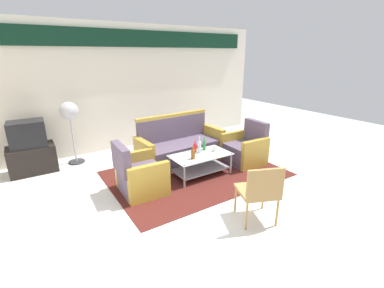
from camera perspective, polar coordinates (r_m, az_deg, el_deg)
The scene contains 16 objects.
ground_plane at distance 4.46m, azimuth 5.96°, elevation -10.14°, with size 14.00×14.00×0.00m, color white.
wall_back at distance 6.58m, azimuth -10.87°, elevation 12.66°, with size 6.52×0.19×2.80m.
rug at distance 5.05m, azimuth 0.83°, elevation -6.32°, with size 3.12×2.17×0.01m, color #511E19.
couch at distance 5.50m, azimuth -2.61°, elevation -0.67°, with size 1.83×0.81×0.96m.
armchair_left at distance 4.38m, azimuth -11.23°, elevation -6.75°, with size 0.72×0.78×0.85m.
armchair_right at distance 5.55m, azimuth 11.35°, elevation -1.16°, with size 0.72×0.78×0.85m.
coffee_table at distance 4.88m, azimuth 1.87°, elevation -3.81°, with size 1.10×0.60×0.40m.
bottle_brown at distance 4.61m, azimuth 0.21°, elevation -2.16°, with size 0.07×0.07×0.24m.
bottle_green at distance 5.03m, azimuth 2.65°, elevation -0.24°, with size 0.06×0.06×0.25m.
bottle_clear at distance 4.87m, azimuth 1.59°, elevation -0.60°, with size 0.07×0.07×0.31m.
bottle_red at distance 4.92m, azimuth 0.66°, elevation -0.82°, with size 0.06×0.06×0.22m.
cup at distance 5.00m, azimuth 4.92°, elevation -0.97°, with size 0.08×0.08×0.10m, color silver.
tv_stand at distance 5.86m, azimuth -31.10°, elevation -2.80°, with size 0.80×0.50×0.52m, color black.
television at distance 5.72m, azimuth -31.94°, elevation 1.87°, with size 0.62×0.47×0.48m.
pedestal_fan at distance 5.76m, azimuth -24.86°, elevation 5.73°, with size 0.36×0.36×1.27m.
wicker_chair at distance 3.57m, azimuth 14.45°, elevation -9.48°, with size 0.63×0.63×0.84m.
Camera 1 is at (-2.49, -3.00, 2.16)m, focal length 24.76 mm.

